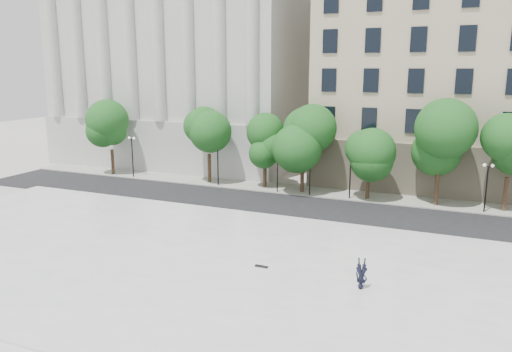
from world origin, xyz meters
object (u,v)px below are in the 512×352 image
object	(u,v)px
traffic_light_east	(310,158)
skateboard	(261,266)
traffic_light_west	(278,156)
person_lying	(361,284)

from	to	relation	value
traffic_light_east	skateboard	distance (m)	19.08
traffic_light_west	traffic_light_east	xyz separation A→B (m)	(3.24, 0.00, 0.07)
traffic_light_east	skateboard	bearing A→B (deg)	-81.65
traffic_light_west	person_lying	distance (m)	22.83
traffic_light_east	person_lying	world-z (taller)	traffic_light_east
traffic_light_west	skateboard	world-z (taller)	traffic_light_west
traffic_light_west	skateboard	distance (m)	19.79
traffic_light_east	person_lying	bearing A→B (deg)	-65.75
person_lying	traffic_light_west	bearing A→B (deg)	111.98
traffic_light_west	person_lying	xyz separation A→B (m)	(11.91, -19.25, -2.95)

